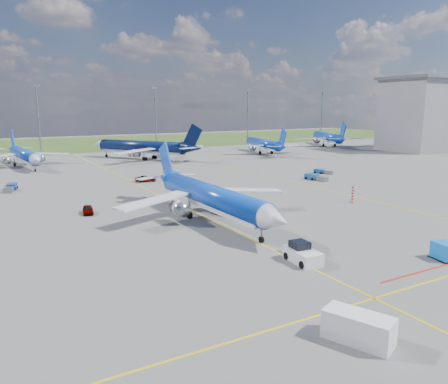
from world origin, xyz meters
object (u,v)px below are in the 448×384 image
warning_post (353,194)px  service_car_c (192,188)px  service_van (358,328)px  bg_jet_ene (327,146)px  pushback_tug (302,254)px  baggage_tug_c (11,188)px  bg_jet_nnw (25,167)px  bg_jet_n (142,159)px  service_car_b (146,179)px  baggage_tug_w (315,177)px  uld_container (444,251)px  service_car_a (88,210)px  baggage_tug_e (323,172)px  bg_jet_ne (263,153)px  main_airliner (211,220)px

warning_post → service_car_c: 29.21m
warning_post → service_van: warning_post is taller
bg_jet_ene → pushback_tug: size_ratio=6.22×
service_car_c → baggage_tug_c: bearing=158.9°
bg_jet_nnw → bg_jet_n: (32.73, 0.52, 0.00)m
service_car_b → baggage_tug_w: service_car_b is taller
uld_container → service_van: size_ratio=0.49×
service_car_a → service_car_b: 28.55m
service_van → baggage_tug_e: bearing=26.6°
pushback_tug → baggage_tug_c: pushback_tug is taller
uld_container → service_car_b: size_ratio=0.50×
warning_post → bg_jet_n: bearing=98.0°
bg_jet_nnw → service_car_b: 43.28m
service_car_c → service_van: bearing=-93.2°
bg_jet_n → service_car_a: size_ratio=10.90×
bg_jet_ne → pushback_tug: bg_jet_ne is taller
bg_jet_ne → warning_post: bearing=78.1°
bg_jet_ne → service_car_c: bg_jet_ne is taller
uld_container → baggage_tug_e: uld_container is taller
main_airliner → uld_container: main_airliner is taller
bg_jet_ne → service_car_c: 71.26m
service_car_a → main_airliner: bearing=-30.2°
warning_post → bg_jet_nnw: (-43.38, 75.17, -1.50)m
main_airliner → baggage_tug_w: bearing=26.9°
service_car_b → baggage_tug_w: (33.00, -16.39, -0.05)m
bg_jet_ne → baggage_tug_c: size_ratio=6.18×
main_airliner → bg_jet_ne: bearing=49.9°
bg_jet_n → bg_jet_ene: bg_jet_n is taller
service_car_a → baggage_tug_w: 50.55m
uld_container → service_car_a: 48.12m
bg_jet_nnw → service_car_a: bg_jet_nnw is taller
bg_jet_n → uld_container: bg_jet_n is taller
service_car_c → baggage_tug_c: (-29.69, 18.12, -0.14)m
baggage_tug_c → bg_jet_ne: bearing=36.1°
bg_jet_n → baggage_tug_w: bearing=74.6°
bg_jet_nnw → service_car_a: 61.24m
baggage_tug_c → baggage_tug_e: (66.61, -13.17, -0.09)m
baggage_tug_c → service_car_c: bearing=-16.9°
baggage_tug_c → baggage_tug_e: size_ratio=1.20×
bg_jet_ne → main_airliner: bearing=62.4°
bg_jet_ne → main_airliner: main_airliner is taller
bg_jet_ene → service_car_a: (-110.04, -68.02, 0.64)m
bg_jet_nnw → bg_jet_n: size_ratio=0.85×
main_airliner → service_car_a: size_ratio=9.91×
bg_jet_n → uld_container: 100.55m
bg_jet_ne → service_van: bg_jet_ne is taller
warning_post → baggage_tug_e: size_ratio=0.64×
pushback_tug → service_car_a: (-14.80, 32.02, -0.20)m
service_car_c → baggage_tug_w: 29.25m
service_car_c → pushback_tug: bearing=-88.5°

